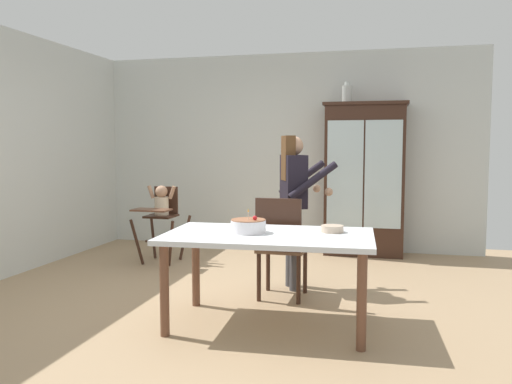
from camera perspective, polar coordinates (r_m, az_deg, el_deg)
name	(u,v)px	position (r m, az deg, el deg)	size (l,w,h in m)	color
ground_plane	(232,300)	(4.93, -2.66, -11.76)	(6.24, 6.24, 0.00)	tan
wall_back	(285,152)	(7.28, 3.17, 4.45)	(5.32, 0.06, 2.70)	silver
china_cabinet	(364,179)	(6.91, 11.84, 1.42)	(1.07, 0.48, 1.99)	#382116
ceramic_vase	(347,94)	(6.94, 10.01, 10.61)	(0.13, 0.13, 0.27)	#B2B7B2
high_chair_with_toddler	(161,209)	(6.45, -10.39, -1.90)	(0.58, 0.68, 0.95)	#382116
adult_person	(294,192)	(5.15, 4.23, -0.05)	(0.64, 0.63, 1.53)	#47474C
dining_table	(268,245)	(4.10, 1.38, -5.81)	(1.67, 1.02, 0.74)	silver
birthday_cake	(248,226)	(4.12, -0.85, -3.76)	(0.28, 0.28, 0.19)	white
serving_bowl	(332,229)	(4.20, 8.39, -4.03)	(0.18, 0.18, 0.06)	#C6AD93
dining_chair_far_side	(281,241)	(4.79, 2.72, -5.41)	(0.45, 0.45, 0.96)	#382116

